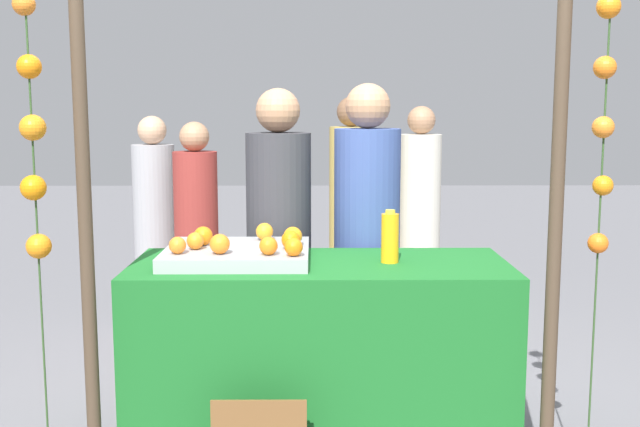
{
  "coord_description": "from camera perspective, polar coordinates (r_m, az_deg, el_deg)",
  "views": [
    {
      "loc": [
        -0.03,
        -3.34,
        1.59
      ],
      "look_at": [
        0.0,
        0.15,
        1.1
      ],
      "focal_mm": 42.76,
      "sensor_mm": 36.0,
      "label": 1
    }
  ],
  "objects": [
    {
      "name": "crowd_person_0",
      "position": [
        5.67,
        -12.24,
        -1.09
      ],
      "size": [
        0.31,
        0.31,
        1.52
      ],
      "color": "#99999E",
      "rests_on": "ground_plane"
    },
    {
      "name": "orange_3",
      "position": [
        3.31,
        -7.51,
        -2.28
      ],
      "size": [
        0.09,
        0.09,
        0.09
      ],
      "primitive_type": "sphere",
      "color": "orange",
      "rests_on": "orange_tray"
    },
    {
      "name": "vendor_right",
      "position": [
        4.0,
        3.51,
        -3.46
      ],
      "size": [
        0.34,
        0.34,
        1.71
      ],
      "color": "#384C8C",
      "rests_on": "ground_plane"
    },
    {
      "name": "orange_5",
      "position": [
        3.27,
        -3.88,
        -2.43
      ],
      "size": [
        0.08,
        0.08,
        0.08
      ],
      "primitive_type": "sphere",
      "color": "orange",
      "rests_on": "orange_tray"
    },
    {
      "name": "crowd_person_3",
      "position": [
        5.95,
        7.47,
        -0.23
      ],
      "size": [
        0.32,
        0.32,
        1.59
      ],
      "color": "beige",
      "rests_on": "ground_plane"
    },
    {
      "name": "garland_strand_right",
      "position": [
        3.15,
        20.46,
        6.56
      ],
      "size": [
        0.1,
        0.1,
        2.06
      ],
      "color": "#2D4C23",
      "rests_on": "ground_plane"
    },
    {
      "name": "orange_7",
      "position": [
        3.43,
        -9.33,
        -2.05
      ],
      "size": [
        0.08,
        0.08,
        0.08
      ],
      "primitive_type": "sphere",
      "color": "orange",
      "rests_on": "orange_tray"
    },
    {
      "name": "orange_2",
      "position": [
        3.34,
        -10.62,
        -2.36
      ],
      "size": [
        0.07,
        0.07,
        0.07
      ],
      "primitive_type": "sphere",
      "color": "orange",
      "rests_on": "orange_tray"
    },
    {
      "name": "canopy_post_left",
      "position": [
        3.11,
        -17.14,
        -0.85
      ],
      "size": [
        0.06,
        0.06,
        2.26
      ],
      "primitive_type": "cylinder",
      "color": "#473828",
      "rests_on": "ground_plane"
    },
    {
      "name": "orange_0",
      "position": [
        3.48,
        -2.04,
        -1.71
      ],
      "size": [
        0.09,
        0.09,
        0.09
      ],
      "primitive_type": "sphere",
      "color": "orange",
      "rests_on": "orange_tray"
    },
    {
      "name": "crowd_person_1",
      "position": [
        5.81,
        2.34,
        -0.05
      ],
      "size": [
        0.33,
        0.33,
        1.66
      ],
      "color": "tan",
      "rests_on": "ground_plane"
    },
    {
      "name": "orange_4",
      "position": [
        3.53,
        -8.73,
        -1.67
      ],
      "size": [
        0.09,
        0.09,
        0.09
      ],
      "primitive_type": "sphere",
      "color": "orange",
      "rests_on": "orange_tray"
    },
    {
      "name": "orange_6",
      "position": [
        3.63,
        -4.18,
        -1.36
      ],
      "size": [
        0.08,
        0.08,
        0.08
      ],
      "primitive_type": "sphere",
      "color": "orange",
      "rests_on": "orange_tray"
    },
    {
      "name": "orange_tray",
      "position": [
        3.47,
        -6.2,
        -3.03
      ],
      "size": [
        0.64,
        0.57,
        0.06
      ],
      "primitive_type": "cube",
      "color": "#9EA0A5",
      "rests_on": "stall_counter"
    },
    {
      "name": "garland_strand_left",
      "position": [
        3.09,
        -20.72,
        5.05
      ],
      "size": [
        0.1,
        0.11,
        2.06
      ],
      "color": "#2D4C23",
      "rests_on": "ground_plane"
    },
    {
      "name": "stall_counter",
      "position": [
        3.53,
        0.02,
        -10.84
      ],
      "size": [
        1.68,
        0.7,
        0.9
      ],
      "primitive_type": "cube",
      "color": "#196023",
      "rests_on": "ground_plane"
    },
    {
      "name": "canopy_post_right",
      "position": [
        3.13,
        17.21,
        -0.81
      ],
      "size": [
        0.06,
        0.06,
        2.26
      ],
      "primitive_type": "cylinder",
      "color": "#473828",
      "rests_on": "ground_plane"
    },
    {
      "name": "juice_bottle",
      "position": [
        3.4,
        5.26,
        -1.81
      ],
      "size": [
        0.08,
        0.08,
        0.24
      ],
      "color": "#F0A414",
      "rests_on": "stall_counter"
    },
    {
      "name": "orange_1",
      "position": [
        3.24,
        -1.98,
        -2.53
      ],
      "size": [
        0.08,
        0.08,
        0.08
      ],
      "primitive_type": "sphere",
      "color": "orange",
      "rests_on": "orange_tray"
    },
    {
      "name": "orange_8",
      "position": [
        3.39,
        -2.2,
        -1.98
      ],
      "size": [
        0.08,
        0.08,
        0.08
      ],
      "primitive_type": "sphere",
      "color": "orange",
      "rests_on": "orange_tray"
    },
    {
      "name": "crowd_person_2",
      "position": [
        5.26,
        -9.22,
        -1.88
      ],
      "size": [
        0.3,
        0.3,
        1.49
      ],
      "color": "maroon",
      "rests_on": "ground_plane"
    },
    {
      "name": "vendor_left",
      "position": [
        4.0,
        -3.08,
        -3.6
      ],
      "size": [
        0.34,
        0.34,
        1.68
      ],
      "color": "#333338",
      "rests_on": "ground_plane"
    }
  ]
}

